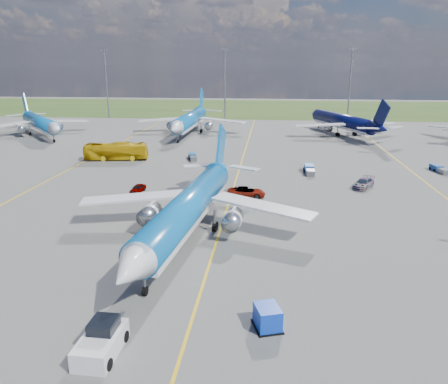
# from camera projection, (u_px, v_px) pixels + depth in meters

# --- Properties ---
(ground) EXTENTS (400.00, 400.00, 0.00)m
(ground) POSITION_uv_depth(u_px,v_px,m) (208.00, 269.00, 39.84)
(ground) COLOR #555552
(ground) RESTS_ON ground
(grass_strip) EXTENTS (400.00, 80.00, 0.01)m
(grass_strip) POSITION_uv_depth(u_px,v_px,m) (258.00, 108.00, 182.86)
(grass_strip) COLOR #2D4719
(grass_strip) RESTS_ON ground
(taxiway_lines) EXTENTS (60.25, 160.00, 0.02)m
(taxiway_lines) POSITION_uv_depth(u_px,v_px,m) (235.00, 187.00, 66.23)
(taxiway_lines) COLOR gold
(taxiway_lines) RESTS_ON ground
(floodlight_masts) EXTENTS (202.20, 0.50, 22.70)m
(floodlight_masts) POSITION_uv_depth(u_px,v_px,m) (287.00, 81.00, 140.15)
(floodlight_masts) COLOR slate
(floodlight_masts) RESTS_ON ground
(bg_jet_nw) EXTENTS (45.83, 46.70, 9.75)m
(bg_jet_nw) POSITION_uv_depth(u_px,v_px,m) (42.00, 136.00, 113.27)
(bg_jet_nw) COLOR #0C61AA
(bg_jet_nw) RESTS_ON ground
(bg_jet_nnw) EXTENTS (32.27, 41.81, 10.75)m
(bg_jet_nnw) POSITION_uv_depth(u_px,v_px,m) (190.00, 134.00, 115.74)
(bg_jet_nnw) COLOR #0C61AA
(bg_jet_nnw) RESTS_ON ground
(bg_jet_n) EXTENTS (41.63, 46.97, 10.20)m
(bg_jet_n) POSITION_uv_depth(u_px,v_px,m) (341.00, 135.00, 115.05)
(bg_jet_n) COLOR #070B3A
(bg_jet_n) RESTS_ON ground
(main_airliner) EXTENTS (32.36, 40.37, 9.86)m
(main_airliner) POSITION_uv_depth(u_px,v_px,m) (189.00, 237.00, 47.16)
(main_airliner) COLOR #0C61AA
(main_airliner) RESTS_ON ground
(pushback_tug) EXTENTS (2.41, 6.13, 2.06)m
(pushback_tug) POSITION_uv_depth(u_px,v_px,m) (102.00, 341.00, 28.21)
(pushback_tug) COLOR silver
(pushback_tug) RESTS_ON ground
(uld_container) EXTENTS (2.18, 2.44, 1.63)m
(uld_container) POSITION_uv_depth(u_px,v_px,m) (267.00, 317.00, 30.89)
(uld_container) COLOR #0D35BB
(uld_container) RESTS_ON ground
(apron_bus) EXTENTS (12.42, 4.89, 3.37)m
(apron_bus) POSITION_uv_depth(u_px,v_px,m) (116.00, 151.00, 84.46)
(apron_bus) COLOR #C59C0B
(apron_bus) RESTS_ON ground
(service_car_a) EXTENTS (1.90, 3.59, 1.16)m
(service_car_a) POSITION_uv_depth(u_px,v_px,m) (138.00, 188.00, 63.49)
(service_car_a) COLOR #999999
(service_car_a) RESTS_ON ground
(service_car_b) EXTENTS (5.32, 2.52, 1.47)m
(service_car_b) POSITION_uv_depth(u_px,v_px,m) (246.00, 192.00, 61.10)
(service_car_b) COLOR #999999
(service_car_b) RESTS_ON ground
(service_car_c) EXTENTS (4.27, 5.33, 1.45)m
(service_car_c) POSITION_uv_depth(u_px,v_px,m) (364.00, 183.00, 65.69)
(service_car_c) COLOR #999999
(service_car_c) RESTS_ON ground
(baggage_tug_w) EXTENTS (1.56, 5.46, 1.23)m
(baggage_tug_w) POSITION_uv_depth(u_px,v_px,m) (309.00, 170.00, 74.68)
(baggage_tug_w) COLOR #1A4B9C
(baggage_tug_w) RESTS_ON ground
(baggage_tug_c) EXTENTS (2.33, 4.81, 1.04)m
(baggage_tug_c) POSITION_uv_depth(u_px,v_px,m) (193.00, 157.00, 85.41)
(baggage_tug_c) COLOR #174F8B
(baggage_tug_c) RESTS_ON ground
(baggage_tug_e) EXTENTS (2.04, 4.76, 1.04)m
(baggage_tug_e) POSITION_uv_depth(u_px,v_px,m) (439.00, 169.00, 75.50)
(baggage_tug_e) COLOR #19499A
(baggage_tug_e) RESTS_ON ground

